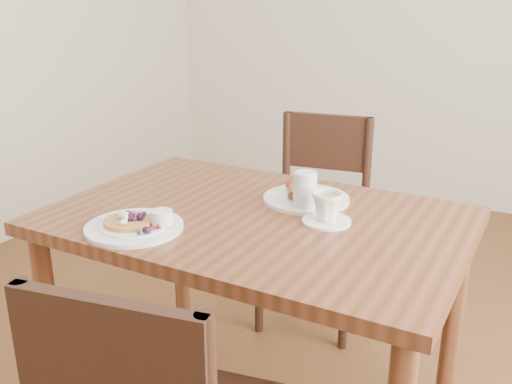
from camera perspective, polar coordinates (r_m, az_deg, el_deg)
dining_table at (r=1.72m, az=0.00°, el=-5.33°), size 1.20×0.80×0.75m
chair_far at (r=2.45m, az=6.15°, el=-1.79°), size 0.48×0.48×0.88m
pancake_plate at (r=1.60m, az=-11.89°, el=-3.21°), size 0.27×0.27×0.06m
breakfast_plate at (r=1.80m, az=4.90°, el=-0.50°), size 0.27×0.27×0.04m
teacup_saucer at (r=1.62m, az=7.12°, el=-1.71°), size 0.14×0.14×0.09m
water_glass at (r=1.70m, az=4.93°, el=0.03°), size 0.07×0.07×0.12m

